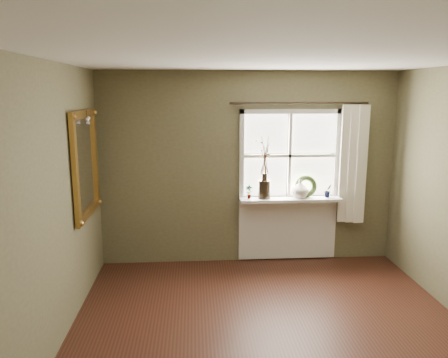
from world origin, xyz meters
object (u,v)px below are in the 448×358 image
cream_vase (300,189)px  wreath (306,189)px  dark_jug (264,189)px  gilt_mirror (86,164)px

cream_vase → wreath: (0.09, 0.04, -0.01)m
wreath → cream_vase: bearing=-154.3°
dark_jug → cream_vase: size_ratio=1.00×
cream_vase → gilt_mirror: size_ratio=0.20×
wreath → dark_jug: bearing=-174.4°
dark_jug → cream_vase: bearing=0.0°
cream_vase → gilt_mirror: (-2.65, -0.67, 0.48)m
gilt_mirror → wreath: bearing=14.6°
dark_jug → wreath: wreath is taller
dark_jug → gilt_mirror: gilt_mirror is taller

